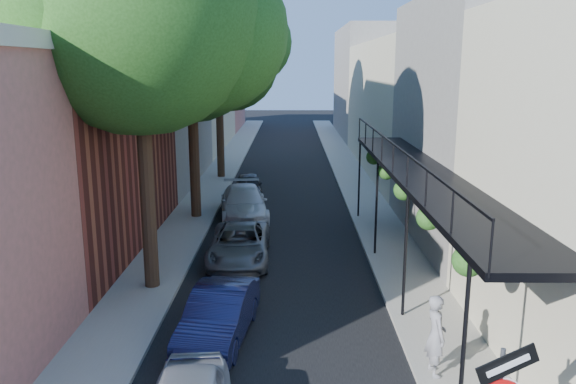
{
  "coord_description": "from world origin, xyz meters",
  "views": [
    {
      "loc": [
        0.34,
        -5.76,
        6.54
      ],
      "look_at": [
        0.26,
        10.84,
        2.8
      ],
      "focal_mm": 35.0,
      "sensor_mm": 36.0,
      "label": 1
    }
  ],
  "objects_px": {
    "parked_car_b": "(219,315)",
    "pedestrian": "(436,335)",
    "parked_car_c": "(240,244)",
    "oak_far": "(226,35)",
    "oak_mid": "(201,53)",
    "parked_car_e": "(249,185)",
    "parked_car_d": "(244,203)",
    "oak_near": "(156,16)"
  },
  "relations": [
    {
      "from": "parked_car_b",
      "to": "pedestrian",
      "type": "bearing_deg",
      "value": -12.85
    },
    {
      "from": "parked_car_c",
      "to": "oak_far",
      "type": "bearing_deg",
      "value": 96.55
    },
    {
      "from": "oak_mid",
      "to": "parked_car_e",
      "type": "relative_size",
      "value": 3.04
    },
    {
      "from": "parked_car_d",
      "to": "pedestrian",
      "type": "height_order",
      "value": "pedestrian"
    },
    {
      "from": "oak_mid",
      "to": "oak_far",
      "type": "xyz_separation_m",
      "value": [
        0.06,
        9.04,
        1.2
      ]
    },
    {
      "from": "parked_car_c",
      "to": "parked_car_d",
      "type": "bearing_deg",
      "value": 92.14
    },
    {
      "from": "oak_mid",
      "to": "pedestrian",
      "type": "bearing_deg",
      "value": -62.56
    },
    {
      "from": "oak_mid",
      "to": "oak_far",
      "type": "bearing_deg",
      "value": 89.59
    },
    {
      "from": "oak_far",
      "to": "parked_car_b",
      "type": "xyz_separation_m",
      "value": [
        1.95,
        -20.43,
        -7.62
      ]
    },
    {
      "from": "oak_near",
      "to": "parked_car_e",
      "type": "bearing_deg",
      "value": 82.66
    },
    {
      "from": "parked_car_d",
      "to": "parked_car_e",
      "type": "relative_size",
      "value": 1.44
    },
    {
      "from": "parked_car_b",
      "to": "pedestrian",
      "type": "xyz_separation_m",
      "value": [
        4.8,
        -1.74,
        0.38
      ]
    },
    {
      "from": "oak_far",
      "to": "pedestrian",
      "type": "distance_m",
      "value": 24.29
    },
    {
      "from": "oak_far",
      "to": "oak_mid",
      "type": "bearing_deg",
      "value": -90.41
    },
    {
      "from": "parked_car_b",
      "to": "parked_car_d",
      "type": "xyz_separation_m",
      "value": [
        -0.3,
        11.09,
        0.07
      ]
    },
    {
      "from": "pedestrian",
      "to": "parked_car_e",
      "type": "bearing_deg",
      "value": 10.19
    },
    {
      "from": "oak_far",
      "to": "pedestrian",
      "type": "xyz_separation_m",
      "value": [
        6.75,
        -22.17,
        -7.25
      ]
    },
    {
      "from": "oak_far",
      "to": "parked_car_b",
      "type": "height_order",
      "value": "oak_far"
    },
    {
      "from": "oak_near",
      "to": "pedestrian",
      "type": "xyz_separation_m",
      "value": [
        6.77,
        -5.16,
        -6.87
      ]
    },
    {
      "from": "pedestrian",
      "to": "oak_mid",
      "type": "bearing_deg",
      "value": 20.77
    },
    {
      "from": "pedestrian",
      "to": "parked_car_b",
      "type": "bearing_deg",
      "value": 63.37
    },
    {
      "from": "oak_mid",
      "to": "parked_car_e",
      "type": "distance_m",
      "value": 7.83
    },
    {
      "from": "oak_near",
      "to": "parked_car_c",
      "type": "bearing_deg",
      "value": 48.45
    },
    {
      "from": "parked_car_e",
      "to": "pedestrian",
      "type": "distance_m",
      "value": 17.99
    },
    {
      "from": "parked_car_b",
      "to": "parked_car_d",
      "type": "relative_size",
      "value": 0.8
    },
    {
      "from": "oak_far",
      "to": "pedestrian",
      "type": "relative_size",
      "value": 6.68
    },
    {
      "from": "oak_mid",
      "to": "parked_car_c",
      "type": "height_order",
      "value": "oak_mid"
    },
    {
      "from": "parked_car_b",
      "to": "parked_car_d",
      "type": "distance_m",
      "value": 11.09
    },
    {
      "from": "parked_car_e",
      "to": "pedestrian",
      "type": "relative_size",
      "value": 1.88
    },
    {
      "from": "oak_mid",
      "to": "oak_near",
      "type": "bearing_deg",
      "value": -89.63
    },
    {
      "from": "oak_mid",
      "to": "parked_car_b",
      "type": "xyz_separation_m",
      "value": [
        2.02,
        -11.39,
        -6.42
      ]
    },
    {
      "from": "oak_far",
      "to": "parked_car_d",
      "type": "relative_size",
      "value": 2.47
    },
    {
      "from": "oak_mid",
      "to": "parked_car_d",
      "type": "relative_size",
      "value": 2.12
    },
    {
      "from": "parked_car_e",
      "to": "pedestrian",
      "type": "xyz_separation_m",
      "value": [
        5.22,
        -17.21,
        0.44
      ]
    },
    {
      "from": "oak_near",
      "to": "parked_car_c",
      "type": "xyz_separation_m",
      "value": [
        1.97,
        2.22,
        -7.28
      ]
    },
    {
      "from": "pedestrian",
      "to": "oak_near",
      "type": "bearing_deg",
      "value": 45.99
    },
    {
      "from": "oak_mid",
      "to": "parked_car_e",
      "type": "bearing_deg",
      "value": 68.55
    },
    {
      "from": "oak_mid",
      "to": "pedestrian",
      "type": "distance_m",
      "value": 15.99
    },
    {
      "from": "oak_near",
      "to": "oak_far",
      "type": "height_order",
      "value": "oak_far"
    },
    {
      "from": "oak_near",
      "to": "parked_car_c",
      "type": "relative_size",
      "value": 2.63
    },
    {
      "from": "parked_car_d",
      "to": "oak_far",
      "type": "bearing_deg",
      "value": 92.68
    },
    {
      "from": "parked_car_c",
      "to": "pedestrian",
      "type": "xyz_separation_m",
      "value": [
        4.8,
        -7.38,
        0.41
      ]
    }
  ]
}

